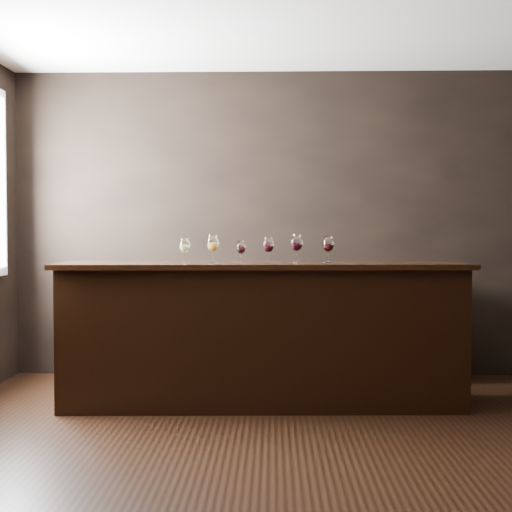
{
  "coord_description": "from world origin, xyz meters",
  "views": [
    {
      "loc": [
        -0.11,
        -4.34,
        1.33
      ],
      "look_at": [
        -0.24,
        1.08,
        1.14
      ],
      "focal_mm": 50.0,
      "sensor_mm": 36.0,
      "label": 1
    }
  ],
  "objects_px": {
    "glass_white": "(185,246)",
    "glass_red_a": "(241,248)",
    "glass_red_b": "(269,245)",
    "glass_amber": "(213,244)",
    "bar_counter": "(262,336)",
    "back_bar_shelf": "(282,329)",
    "glass_red_d": "(328,245)",
    "glass_red_c": "(297,244)"
  },
  "relations": [
    {
      "from": "bar_counter",
      "to": "back_bar_shelf",
      "type": "relative_size",
      "value": 1.19
    },
    {
      "from": "glass_red_b",
      "to": "glass_red_d",
      "type": "height_order",
      "value": "glass_red_d"
    },
    {
      "from": "glass_red_b",
      "to": "glass_red_d",
      "type": "bearing_deg",
      "value": -3.78
    },
    {
      "from": "bar_counter",
      "to": "glass_red_b",
      "type": "bearing_deg",
      "value": 2.6
    },
    {
      "from": "glass_amber",
      "to": "glass_red_d",
      "type": "bearing_deg",
      "value": 0.53
    },
    {
      "from": "glass_red_b",
      "to": "glass_red_a",
      "type": "bearing_deg",
      "value": -173.1
    },
    {
      "from": "glass_amber",
      "to": "glass_red_d",
      "type": "height_order",
      "value": "glass_amber"
    },
    {
      "from": "glass_amber",
      "to": "glass_red_b",
      "type": "xyz_separation_m",
      "value": [
        0.42,
        0.04,
        -0.01
      ]
    },
    {
      "from": "glass_red_c",
      "to": "glass_red_b",
      "type": "bearing_deg",
      "value": -170.6
    },
    {
      "from": "glass_amber",
      "to": "glass_red_a",
      "type": "height_order",
      "value": "glass_amber"
    },
    {
      "from": "bar_counter",
      "to": "glass_red_d",
      "type": "bearing_deg",
      "value": -4.89
    },
    {
      "from": "back_bar_shelf",
      "to": "bar_counter",
      "type": "bearing_deg",
      "value": -99.82
    },
    {
      "from": "glass_red_a",
      "to": "bar_counter",
      "type": "bearing_deg",
      "value": 7.6
    },
    {
      "from": "glass_white",
      "to": "glass_red_a",
      "type": "height_order",
      "value": "glass_white"
    },
    {
      "from": "glass_amber",
      "to": "glass_red_c",
      "type": "relative_size",
      "value": 0.98
    },
    {
      "from": "glass_white",
      "to": "glass_red_a",
      "type": "relative_size",
      "value": 1.11
    },
    {
      "from": "glass_white",
      "to": "glass_red_b",
      "type": "distance_m",
      "value": 0.64
    },
    {
      "from": "glass_red_a",
      "to": "glass_red_c",
      "type": "bearing_deg",
      "value": 8.17
    },
    {
      "from": "glass_white",
      "to": "glass_red_d",
      "type": "bearing_deg",
      "value": -1.24
    },
    {
      "from": "glass_white",
      "to": "glass_red_c",
      "type": "height_order",
      "value": "glass_red_c"
    },
    {
      "from": "glass_amber",
      "to": "glass_red_a",
      "type": "bearing_deg",
      "value": 3.36
    },
    {
      "from": "glass_amber",
      "to": "glass_red_c",
      "type": "xyz_separation_m",
      "value": [
        0.64,
        0.07,
        0.0
      ]
    },
    {
      "from": "glass_white",
      "to": "glass_red_a",
      "type": "bearing_deg",
      "value": -2.54
    },
    {
      "from": "glass_red_c",
      "to": "glass_red_a",
      "type": "bearing_deg",
      "value": -171.83
    },
    {
      "from": "glass_red_c",
      "to": "glass_red_d",
      "type": "height_order",
      "value": "glass_red_c"
    },
    {
      "from": "back_bar_shelf",
      "to": "glass_red_d",
      "type": "relative_size",
      "value": 12.39
    },
    {
      "from": "back_bar_shelf",
      "to": "glass_white",
      "type": "height_order",
      "value": "glass_white"
    },
    {
      "from": "bar_counter",
      "to": "back_bar_shelf",
      "type": "bearing_deg",
      "value": 78.28
    },
    {
      "from": "glass_red_c",
      "to": "bar_counter",
      "type": "bearing_deg",
      "value": -171.48
    },
    {
      "from": "glass_amber",
      "to": "glass_red_b",
      "type": "distance_m",
      "value": 0.42
    },
    {
      "from": "bar_counter",
      "to": "glass_red_b",
      "type": "height_order",
      "value": "glass_red_b"
    },
    {
      "from": "glass_amber",
      "to": "glass_red_d",
      "type": "relative_size",
      "value": 1.02
    },
    {
      "from": "glass_white",
      "to": "bar_counter",
      "type": "bearing_deg",
      "value": 0.25
    },
    {
      "from": "glass_white",
      "to": "glass_amber",
      "type": "bearing_deg",
      "value": -8.2
    },
    {
      "from": "glass_red_a",
      "to": "glass_amber",
      "type": "bearing_deg",
      "value": -176.64
    },
    {
      "from": "glass_red_a",
      "to": "glass_white",
      "type": "bearing_deg",
      "value": 177.46
    },
    {
      "from": "bar_counter",
      "to": "back_bar_shelf",
      "type": "height_order",
      "value": "bar_counter"
    },
    {
      "from": "bar_counter",
      "to": "glass_red_a",
      "type": "relative_size",
      "value": 17.92
    },
    {
      "from": "back_bar_shelf",
      "to": "glass_white",
      "type": "distance_m",
      "value": 1.44
    },
    {
      "from": "bar_counter",
      "to": "glass_white",
      "type": "relative_size",
      "value": 16.08
    },
    {
      "from": "glass_amber",
      "to": "bar_counter",
      "type": "bearing_deg",
      "value": 5.2
    },
    {
      "from": "glass_white",
      "to": "glass_red_b",
      "type": "relative_size",
      "value": 0.96
    }
  ]
}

